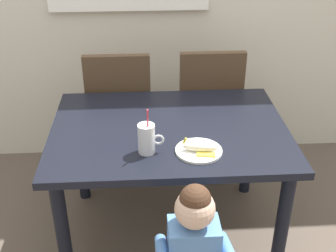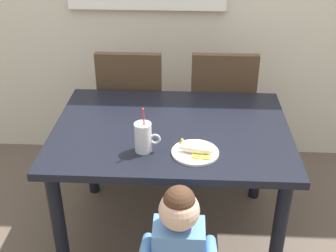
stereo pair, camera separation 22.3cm
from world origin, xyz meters
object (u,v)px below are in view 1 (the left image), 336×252
Objects in this scene: toddler_standing at (194,245)px; peeled_banana at (201,148)px; dining_chair_right at (208,104)px; milk_cup at (147,140)px; dining_chair_left at (120,108)px; snack_plate at (199,151)px; dining_table at (169,144)px.

peeled_banana is at bearing 79.58° from toddler_standing.
dining_chair_right is at bearing 79.26° from toddler_standing.
toddler_standing is 0.54m from milk_cup.
peeled_banana is at bearing 115.30° from dining_chair_left.
toddler_standing is 4.79× the size of peeled_banana.
peeled_banana is (0.26, -0.03, -0.04)m from milk_cup.
dining_chair_left is 1.00× the size of dining_chair_right.
peeled_banana is (0.01, -0.01, 0.03)m from snack_plate.
snack_plate is at bearing -63.09° from dining_table.
dining_table is at bearing 116.96° from peeled_banana.
toddler_standing reaches higher than dining_table.
dining_table is 0.72m from dining_chair_left.
snack_plate is (-0.19, -0.91, 0.20)m from dining_chair_right.
dining_table is 0.32m from milk_cup.
snack_plate is 0.03m from peeled_banana.
milk_cup reaches higher than snack_plate.
peeled_banana is at bearing 79.12° from dining_chair_right.
dining_table is at bearing 62.50° from milk_cup.
milk_cup is (-0.19, 0.42, 0.28)m from toddler_standing.
dining_chair_right is 0.97m from peeled_banana.
toddler_standing is at bearing -84.57° from dining_table.
toddler_standing is at bearing -66.06° from milk_cup.
snack_plate is (0.07, 0.41, 0.22)m from toddler_standing.
snack_plate is 1.31× the size of peeled_banana.
dining_chair_right is 0.95m from snack_plate.
dining_table is 0.67m from toddler_standing.
toddler_standing reaches higher than snack_plate.
snack_plate is at bearing 80.90° from toddler_standing.
peeled_banana is (0.13, -0.27, 0.14)m from dining_table.
dining_chair_left is 1.03m from peeled_banana.
dining_table is 7.23× the size of peeled_banana.
dining_table is 0.30m from snack_plate.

